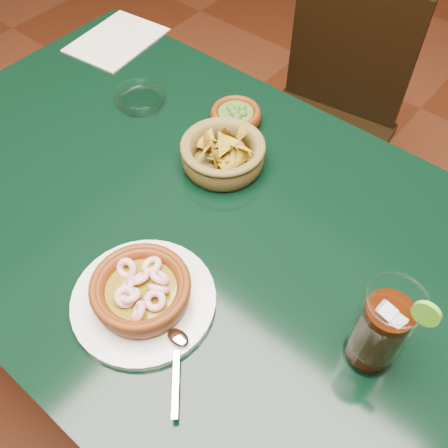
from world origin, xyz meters
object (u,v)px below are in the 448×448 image
Objects in this scene: chip_basket at (223,154)px; shrimp_plate at (142,293)px; dining_chair at (326,119)px; cola_drink at (381,329)px; dining_table at (177,232)px.

shrimp_plate is at bearing -72.53° from chip_basket.
chip_basket reaches higher than dining_chair.
cola_drink is at bearing -21.76° from chip_basket.
dining_table is 1.43× the size of dining_chair.
cola_drink reaches higher than shrimp_plate.
dining_chair reaches higher than dining_table.
dining_table is 6.38× the size of cola_drink.
chip_basket is 1.05× the size of cola_drink.
cola_drink is (0.43, -0.04, 0.18)m from dining_table.
chip_basket is at bearing 158.24° from cola_drink.
dining_table is 0.47m from cola_drink.
dining_chair is 4.23× the size of chip_basket.
shrimp_plate is 1.45× the size of chip_basket.
chip_basket is (-0.10, 0.32, 0.00)m from shrimp_plate.
cola_drink is at bearing 25.36° from shrimp_plate.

